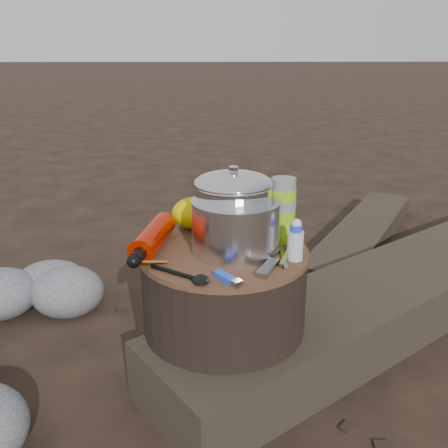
{
  "coord_description": "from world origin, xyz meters",
  "views": [
    {
      "loc": [
        -0.04,
        -1.19,
        0.91
      ],
      "look_at": [
        0.0,
        0.0,
        0.48
      ],
      "focal_mm": 39.37,
      "sensor_mm": 36.0,
      "label": 1
    }
  ],
  "objects_px": {
    "stump": "(224,317)",
    "thermos": "(282,210)",
    "log_main": "(412,286)",
    "fuel_bottle": "(153,238)",
    "camping_pot": "(233,208)",
    "travel_mug": "(269,211)"
  },
  "relations": [
    {
      "from": "log_main",
      "to": "fuel_bottle",
      "type": "distance_m",
      "value": 1.03
    },
    {
      "from": "stump",
      "to": "travel_mug",
      "type": "bearing_deg",
      "value": 45.2
    },
    {
      "from": "stump",
      "to": "thermos",
      "type": "relative_size",
      "value": 2.52
    },
    {
      "from": "fuel_bottle",
      "to": "thermos",
      "type": "bearing_deg",
      "value": 19.54
    },
    {
      "from": "stump",
      "to": "fuel_bottle",
      "type": "distance_m",
      "value": 0.3
    },
    {
      "from": "stump",
      "to": "fuel_bottle",
      "type": "height_order",
      "value": "fuel_bottle"
    },
    {
      "from": "stump",
      "to": "thermos",
      "type": "height_order",
      "value": "thermos"
    },
    {
      "from": "fuel_bottle",
      "to": "stump",
      "type": "bearing_deg",
      "value": 7.71
    },
    {
      "from": "stump",
      "to": "log_main",
      "type": "relative_size",
      "value": 0.21
    },
    {
      "from": "stump",
      "to": "log_main",
      "type": "distance_m",
      "value": 0.81
    },
    {
      "from": "thermos",
      "to": "travel_mug",
      "type": "height_order",
      "value": "thermos"
    },
    {
      "from": "travel_mug",
      "to": "camping_pot",
      "type": "bearing_deg",
      "value": -139.3
    },
    {
      "from": "stump",
      "to": "travel_mug",
      "type": "relative_size",
      "value": 3.55
    },
    {
      "from": "fuel_bottle",
      "to": "travel_mug",
      "type": "distance_m",
      "value": 0.34
    },
    {
      "from": "log_main",
      "to": "camping_pot",
      "type": "height_order",
      "value": "camping_pot"
    },
    {
      "from": "camping_pot",
      "to": "travel_mug",
      "type": "distance_m",
      "value": 0.15
    },
    {
      "from": "log_main",
      "to": "fuel_bottle",
      "type": "xyz_separation_m",
      "value": [
        -0.89,
        -0.38,
        0.35
      ]
    },
    {
      "from": "fuel_bottle",
      "to": "thermos",
      "type": "height_order",
      "value": "thermos"
    },
    {
      "from": "travel_mug",
      "to": "stump",
      "type": "bearing_deg",
      "value": -134.8
    },
    {
      "from": "stump",
      "to": "thermos",
      "type": "bearing_deg",
      "value": 21.55
    },
    {
      "from": "fuel_bottle",
      "to": "thermos",
      "type": "relative_size",
      "value": 1.58
    },
    {
      "from": "camping_pot",
      "to": "travel_mug",
      "type": "bearing_deg",
      "value": 40.7
    }
  ]
}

